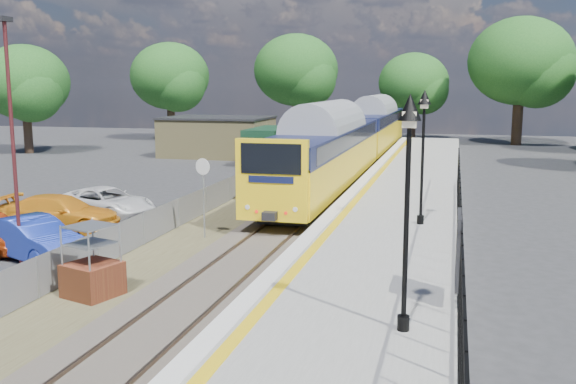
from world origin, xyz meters
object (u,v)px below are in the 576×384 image
(victorian_lamp_south, at_px, (408,158))
(car_white, at_px, (106,202))
(carpark_lamp, at_px, (12,129))
(speed_sign, at_px, (203,184))
(victorian_lamp_north, at_px, (424,125))
(train, at_px, (356,135))
(car_yellow, at_px, (61,213))
(car_blue, at_px, (33,238))
(brick_plinth, at_px, (92,263))

(victorian_lamp_south, relative_size, car_white, 1.00)
(car_white, bearing_deg, carpark_lamp, -154.11)
(victorian_lamp_south, bearing_deg, speed_sign, 130.18)
(victorian_lamp_south, distance_m, victorian_lamp_north, 10.00)
(victorian_lamp_north, relative_size, train, 0.11)
(car_white, bearing_deg, car_yellow, -172.61)
(train, distance_m, car_blue, 25.75)
(train, height_order, car_blue, train)
(car_yellow, height_order, car_white, car_yellow)
(brick_plinth, distance_m, carpark_lamp, 5.61)
(victorian_lamp_north, xyz_separation_m, car_white, (-13.44, 2.23, -3.66))
(brick_plinth, xyz_separation_m, car_white, (-5.24, 9.69, -0.33))
(speed_sign, bearing_deg, car_yellow, -166.69)
(victorian_lamp_north, xyz_separation_m, train, (-5.30, 20.24, -1.96))
(brick_plinth, distance_m, speed_sign, 7.03)
(brick_plinth, distance_m, car_white, 11.02)
(train, xyz_separation_m, car_yellow, (-8.54, -20.73, -1.66))
(victorian_lamp_north, bearing_deg, train, 104.67)
(victorian_lamp_south, relative_size, car_yellow, 0.98)
(carpark_lamp, distance_m, car_white, 8.44)
(victorian_lamp_south, xyz_separation_m, victorian_lamp_north, (-0.20, 10.00, 0.00))
(victorian_lamp_north, xyz_separation_m, car_yellow, (-13.84, -0.49, -3.61))
(brick_plinth, height_order, car_yellow, brick_plinth)
(train, bearing_deg, victorian_lamp_north, -75.33)
(speed_sign, distance_m, car_blue, 6.07)
(victorian_lamp_north, distance_m, train, 21.02)
(car_yellow, bearing_deg, train, -27.63)
(car_blue, xyz_separation_m, car_white, (-1.29, 6.76, -0.07))
(brick_plinth, distance_m, car_yellow, 8.97)
(victorian_lamp_south, bearing_deg, victorian_lamp_north, 91.15)
(speed_sign, relative_size, car_white, 0.66)
(brick_plinth, bearing_deg, train, 84.02)
(carpark_lamp, bearing_deg, car_white, 100.12)
(car_blue, bearing_deg, train, 6.54)
(victorian_lamp_north, xyz_separation_m, brick_plinth, (-8.20, -7.46, -3.33))
(brick_plinth, relative_size, carpark_lamp, 0.26)
(train, bearing_deg, speed_sign, -96.86)
(train, height_order, car_yellow, train)
(speed_sign, bearing_deg, victorian_lamp_north, 17.52)
(brick_plinth, relative_size, car_blue, 0.47)
(car_blue, height_order, car_yellow, car_blue)
(train, height_order, speed_sign, train)
(car_yellow, bearing_deg, car_white, -13.61)
(car_white, bearing_deg, victorian_lamp_north, -83.64)
(train, bearing_deg, car_white, -114.33)
(brick_plinth, height_order, carpark_lamp, carpark_lamp)
(brick_plinth, bearing_deg, car_white, 118.43)
(speed_sign, distance_m, carpark_lamp, 6.77)
(brick_plinth, bearing_deg, car_blue, 143.46)
(brick_plinth, bearing_deg, car_yellow, 129.00)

